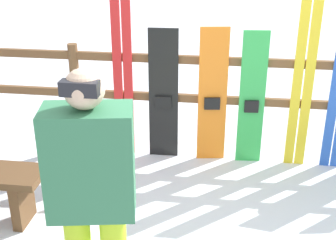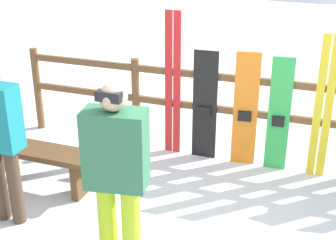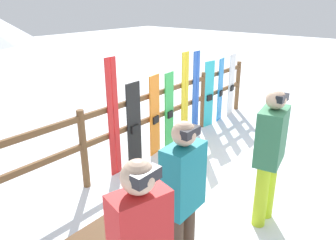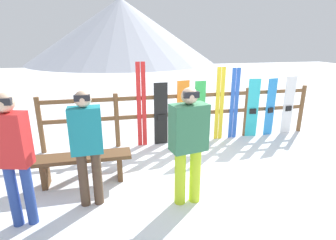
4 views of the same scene
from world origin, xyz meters
name	(u,v)px [view 4 (image 4 of 4)]	position (x,y,z in m)	size (l,w,h in m)	color
ground_plane	(212,175)	(0.00, 0.00, 0.00)	(40.00, 40.00, 0.00)	white
mountain_backdrop	(122,31)	(0.00, 23.65, 3.00)	(18.00, 18.00, 6.00)	silver
fence	(185,111)	(0.00, 1.65, 0.69)	(6.06, 0.10, 1.15)	brown
bench	(83,162)	(-2.09, 0.26, 0.35)	(1.51, 0.36, 0.46)	brown
person_plaid_green	(188,140)	(-0.63, -0.62, 0.93)	(0.52, 0.34, 1.63)	#B7D826
person_teal	(87,141)	(-1.93, -0.37, 0.93)	(0.41, 0.24, 1.60)	#4C3828
person_red	(13,151)	(-2.72, -0.62, 0.98)	(0.42, 0.30, 1.66)	navy
ski_pair_red	(141,105)	(-0.97, 1.59, 0.89)	(0.20, 0.02, 1.78)	red
snowboard_black_stripe	(161,114)	(-0.56, 1.59, 0.67)	(0.30, 0.06, 1.35)	black
snowboard_orange	(183,112)	(-0.07, 1.59, 0.68)	(0.28, 0.09, 1.38)	orange
snowboard_green	(200,112)	(0.32, 1.59, 0.67)	(0.25, 0.07, 1.36)	green
ski_pair_yellow	(220,104)	(0.78, 1.59, 0.82)	(0.20, 0.02, 1.64)	yellow
ski_pair_blue	(234,104)	(1.14, 1.59, 0.81)	(0.19, 0.02, 1.62)	blue
snowboard_cyan	(253,108)	(1.61, 1.59, 0.68)	(0.27, 0.09, 1.36)	#2DBFCC
snowboard_blue	(270,107)	(2.07, 1.59, 0.67)	(0.26, 0.09, 1.35)	#288CE0
snowboard_white	(288,106)	(2.55, 1.59, 0.69)	(0.30, 0.08, 1.39)	white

